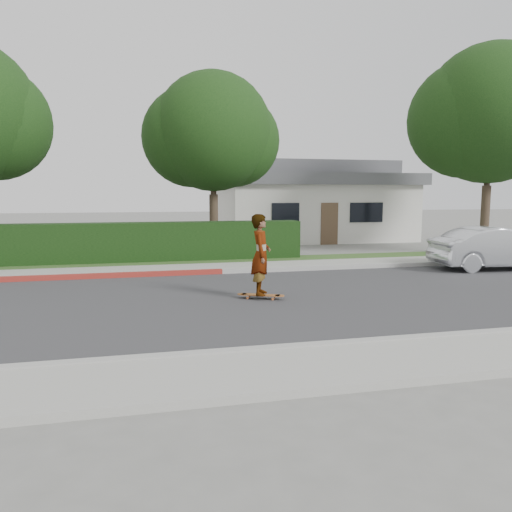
# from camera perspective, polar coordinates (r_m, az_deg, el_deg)

# --- Properties ---
(ground) EXTENTS (120.00, 120.00, 0.00)m
(ground) POSITION_cam_1_polar(r_m,az_deg,el_deg) (11.86, -5.37, -5.30)
(ground) COLOR slate
(ground) RESTS_ON ground
(road) EXTENTS (60.00, 8.00, 0.01)m
(road) POSITION_cam_1_polar(r_m,az_deg,el_deg) (11.86, -5.37, -5.27)
(road) COLOR #2D2D30
(road) RESTS_ON ground
(curb_near) EXTENTS (60.00, 0.20, 0.15)m
(curb_near) POSITION_cam_1_polar(r_m,az_deg,el_deg) (7.94, -1.10, -11.00)
(curb_near) COLOR #9E9E99
(curb_near) RESTS_ON ground
(sidewalk_near) EXTENTS (60.00, 1.60, 0.12)m
(sidewalk_near) POSITION_cam_1_polar(r_m,az_deg,el_deg) (7.12, 0.50, -13.31)
(sidewalk_near) COLOR gray
(sidewalk_near) RESTS_ON ground
(curb_far) EXTENTS (60.00, 0.20, 0.15)m
(curb_far) POSITION_cam_1_polar(r_m,az_deg,el_deg) (15.85, -7.48, -1.90)
(curb_far) COLOR #9E9E99
(curb_far) RESTS_ON ground
(curb_red_section) EXTENTS (12.00, 0.21, 0.15)m
(curb_red_section) POSITION_cam_1_polar(r_m,az_deg,el_deg) (16.13, -25.45, -2.37)
(curb_red_section) COLOR maroon
(curb_red_section) RESTS_ON ground
(sidewalk_far) EXTENTS (60.00, 1.60, 0.12)m
(sidewalk_far) POSITION_cam_1_polar(r_m,az_deg,el_deg) (16.74, -7.81, -1.48)
(sidewalk_far) COLOR gray
(sidewalk_far) RESTS_ON ground
(planting_strip) EXTENTS (60.00, 1.60, 0.10)m
(planting_strip) POSITION_cam_1_polar(r_m,az_deg,el_deg) (18.31, -8.31, -0.78)
(planting_strip) COLOR #2D4C1E
(planting_strip) RESTS_ON ground
(hedge) EXTENTS (15.00, 1.00, 1.50)m
(hedge) POSITION_cam_1_polar(r_m,az_deg,el_deg) (18.81, -17.66, 1.32)
(hedge) COLOR black
(hedge) RESTS_ON ground
(tree_center) EXTENTS (5.66, 4.84, 7.44)m
(tree_center) POSITION_cam_1_polar(r_m,az_deg,el_deg) (21.02, -5.07, 13.54)
(tree_center) COLOR #33261C
(tree_center) RESTS_ON ground
(tree_right) EXTENTS (6.32, 5.60, 8.56)m
(tree_right) POSITION_cam_1_polar(r_m,az_deg,el_deg) (23.20, 24.91, 14.11)
(tree_right) COLOR #33261C
(tree_right) RESTS_ON ground
(house) EXTENTS (10.60, 8.60, 4.30)m
(house) POSITION_cam_1_polar(r_m,az_deg,el_deg) (29.11, 5.83, 6.21)
(house) COLOR beige
(house) RESTS_ON ground
(skateboard) EXTENTS (1.15, 0.69, 0.11)m
(skateboard) POSITION_cam_1_polar(r_m,az_deg,el_deg) (12.12, 0.55, -4.50)
(skateboard) COLOR #B05E30
(skateboard) RESTS_ON ground
(skateboarder) EXTENTS (0.66, 0.82, 1.95)m
(skateboarder) POSITION_cam_1_polar(r_m,az_deg,el_deg) (11.96, 0.56, 0.15)
(skateboarder) COLOR white
(skateboarder) RESTS_ON skateboard
(car_silver) EXTENTS (4.49, 1.94, 1.44)m
(car_silver) POSITION_cam_1_polar(r_m,az_deg,el_deg) (18.67, 25.87, 0.80)
(car_silver) COLOR silver
(car_silver) RESTS_ON ground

